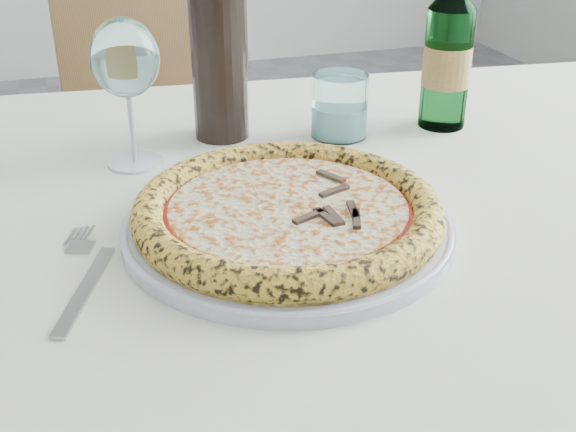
{
  "coord_description": "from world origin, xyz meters",
  "views": [
    {
      "loc": [
        -0.02,
        -1.03,
        1.14
      ],
      "look_at": [
        0.19,
        -0.37,
        0.78
      ],
      "focal_mm": 45.0,
      "sensor_mm": 36.0,
      "label": 1
    }
  ],
  "objects_px": {
    "dining_table": "(265,251)",
    "beer_bottle": "(448,54)",
    "pizza": "(288,211)",
    "wine_bottle": "(218,43)",
    "tumbler": "(339,110)",
    "chair_far": "(171,131)",
    "wine_glass": "(125,61)",
    "plate": "(288,225)"
  },
  "relations": [
    {
      "from": "pizza",
      "to": "tumbler",
      "type": "relative_size",
      "value": 3.73
    },
    {
      "from": "chair_far",
      "to": "beer_bottle",
      "type": "height_order",
      "value": "beer_bottle"
    },
    {
      "from": "plate",
      "to": "wine_bottle",
      "type": "relative_size",
      "value": 1.14
    },
    {
      "from": "dining_table",
      "to": "plate",
      "type": "relative_size",
      "value": 4.65
    },
    {
      "from": "pizza",
      "to": "wine_glass",
      "type": "height_order",
      "value": "wine_glass"
    },
    {
      "from": "dining_table",
      "to": "beer_bottle",
      "type": "distance_m",
      "value": 0.4
    },
    {
      "from": "plate",
      "to": "pizza",
      "type": "xyz_separation_m",
      "value": [
        -0.0,
        -0.0,
        0.02
      ]
    },
    {
      "from": "wine_glass",
      "to": "beer_bottle",
      "type": "relative_size",
      "value": 0.72
    },
    {
      "from": "wine_bottle",
      "to": "plate",
      "type": "bearing_deg",
      "value": -89.12
    },
    {
      "from": "chair_far",
      "to": "wine_bottle",
      "type": "height_order",
      "value": "wine_bottle"
    },
    {
      "from": "chair_far",
      "to": "wine_glass",
      "type": "relative_size",
      "value": 4.84
    },
    {
      "from": "dining_table",
      "to": "chair_far",
      "type": "distance_m",
      "value": 0.85
    },
    {
      "from": "chair_far",
      "to": "tumbler",
      "type": "height_order",
      "value": "chair_far"
    },
    {
      "from": "plate",
      "to": "tumbler",
      "type": "height_order",
      "value": "tumbler"
    },
    {
      "from": "pizza",
      "to": "beer_bottle",
      "type": "bearing_deg",
      "value": 38.37
    },
    {
      "from": "pizza",
      "to": "wine_bottle",
      "type": "bearing_deg",
      "value": 90.88
    },
    {
      "from": "dining_table",
      "to": "pizza",
      "type": "bearing_deg",
      "value": -90.0
    },
    {
      "from": "pizza",
      "to": "dining_table",
      "type": "bearing_deg",
      "value": 90.0
    },
    {
      "from": "pizza",
      "to": "wine_glass",
      "type": "xyz_separation_m",
      "value": [
        -0.14,
        0.24,
        0.11
      ]
    },
    {
      "from": "tumbler",
      "to": "plate",
      "type": "bearing_deg",
      "value": -121.32
    },
    {
      "from": "dining_table",
      "to": "tumbler",
      "type": "height_order",
      "value": "tumbler"
    },
    {
      "from": "tumbler",
      "to": "chair_far",
      "type": "bearing_deg",
      "value": 102.58
    },
    {
      "from": "wine_glass",
      "to": "tumbler",
      "type": "bearing_deg",
      "value": 3.6
    },
    {
      "from": "dining_table",
      "to": "pizza",
      "type": "relative_size",
      "value": 4.97
    },
    {
      "from": "plate",
      "to": "wine_glass",
      "type": "xyz_separation_m",
      "value": [
        -0.14,
        0.24,
        0.13
      ]
    },
    {
      "from": "wine_glass",
      "to": "tumbler",
      "type": "relative_size",
      "value": 2.14
    },
    {
      "from": "dining_table",
      "to": "plate",
      "type": "xyz_separation_m",
      "value": [
        0.0,
        -0.1,
        0.09
      ]
    },
    {
      "from": "tumbler",
      "to": "wine_bottle",
      "type": "height_order",
      "value": "wine_bottle"
    },
    {
      "from": "dining_table",
      "to": "chair_far",
      "type": "xyz_separation_m",
      "value": [
        0.01,
        0.84,
        -0.14
      ]
    },
    {
      "from": "dining_table",
      "to": "beer_bottle",
      "type": "bearing_deg",
      "value": 25.58
    },
    {
      "from": "chair_far",
      "to": "wine_bottle",
      "type": "relative_size",
      "value": 2.95
    },
    {
      "from": "pizza",
      "to": "wine_glass",
      "type": "distance_m",
      "value": 0.3
    },
    {
      "from": "beer_bottle",
      "to": "wine_bottle",
      "type": "bearing_deg",
      "value": 170.6
    },
    {
      "from": "pizza",
      "to": "beer_bottle",
      "type": "height_order",
      "value": "beer_bottle"
    },
    {
      "from": "dining_table",
      "to": "plate",
      "type": "height_order",
      "value": "plate"
    },
    {
      "from": "chair_far",
      "to": "wine_bottle",
      "type": "bearing_deg",
      "value": -90.9
    },
    {
      "from": "plate",
      "to": "pizza",
      "type": "distance_m",
      "value": 0.02
    },
    {
      "from": "wine_glass",
      "to": "wine_bottle",
      "type": "bearing_deg",
      "value": 26.77
    },
    {
      "from": "wine_glass",
      "to": "chair_far",
      "type": "bearing_deg",
      "value": 78.52
    },
    {
      "from": "pizza",
      "to": "wine_glass",
      "type": "relative_size",
      "value": 1.74
    },
    {
      "from": "wine_glass",
      "to": "plate",
      "type": "bearing_deg",
      "value": -60.31
    },
    {
      "from": "tumbler",
      "to": "beer_bottle",
      "type": "distance_m",
      "value": 0.18
    }
  ]
}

